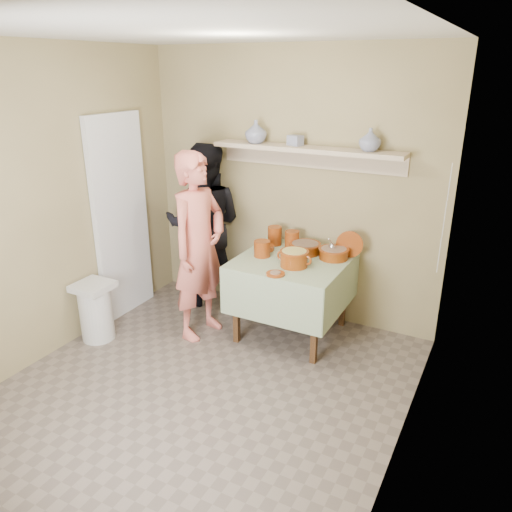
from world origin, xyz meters
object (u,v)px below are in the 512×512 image
Objects in this scene: cazuela_rice at (294,257)px; trash_bin at (96,311)px; person_cook at (199,247)px; serving_table at (293,271)px; person_helper at (204,226)px.

cazuela_rice is 1.90m from trash_bin.
cazuela_rice is at bearing -68.36° from person_cook.
person_cook reaches higher than cazuela_rice.
serving_table is 2.95× the size of cazuela_rice.
person_helper is at bearing 68.81° from trash_bin.
person_cook reaches higher than trash_bin.
person_cook is 1.02× the size of person_helper.
serving_table is at bearing 116.46° from cazuela_rice.
cazuela_rice reaches higher than trash_bin.
person_cook is 1.13m from trash_bin.
person_helper is (-0.34, 0.61, -0.02)m from person_cook.
person_helper is 3.04× the size of trash_bin.
person_helper is 1.38m from trash_bin.
trash_bin is at bearing 46.48° from person_helper.
person_cook is 3.10× the size of trash_bin.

